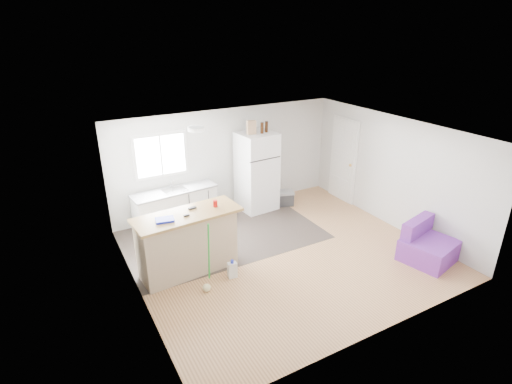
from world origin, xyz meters
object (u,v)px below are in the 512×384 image
(peninsula, at_px, (188,243))
(red_cup, at_px, (215,204))
(blue_tray, at_px, (165,220))
(cardboard_box, at_px, (251,127))
(mop, at_px, (207,278))
(bottle_left, at_px, (262,128))
(cooler, at_px, (284,198))
(bottle_right, at_px, (266,127))
(purple_seat, at_px, (427,246))
(refrigerator, at_px, (257,172))
(kitchen_cabinets, at_px, (176,207))
(cleaner_jug, at_px, (232,270))

(peninsula, xyz_separation_m, red_cup, (0.57, 0.02, 0.62))
(blue_tray, xyz_separation_m, cardboard_box, (2.61, 1.81, 0.86))
(mop, relative_size, bottle_left, 5.06)
(cooler, distance_m, bottle_right, 1.86)
(purple_seat, xyz_separation_m, mop, (-3.98, 1.13, -0.04))
(refrigerator, height_order, cardboard_box, cardboard_box)
(bottle_left, height_order, bottle_right, same)
(peninsula, height_order, mop, mop)
(refrigerator, distance_m, cardboard_box, 1.09)
(kitchen_cabinets, relative_size, peninsula, 1.00)
(peninsula, distance_m, cardboard_box, 3.17)
(cooler, bearing_deg, bottle_right, -177.96)
(kitchen_cabinets, bearing_deg, cleaner_jug, -91.16)
(blue_tray, bearing_deg, cardboard_box, 34.75)
(cardboard_box, distance_m, bottle_right, 0.38)
(peninsula, relative_size, cleaner_jug, 5.51)
(purple_seat, distance_m, cleaner_jug, 3.68)
(kitchen_cabinets, relative_size, cardboard_box, 6.33)
(peninsula, distance_m, mop, 0.77)
(kitchen_cabinets, distance_m, mop, 2.59)
(peninsula, bearing_deg, cooler, 23.03)
(peninsula, bearing_deg, mop, -88.53)
(cleaner_jug, bearing_deg, cardboard_box, 61.07)
(blue_tray, height_order, bottle_left, bottle_left)
(cooler, height_order, mop, mop)
(cleaner_jug, relative_size, blue_tray, 1.15)
(blue_tray, bearing_deg, bottle_right, 30.90)
(refrigerator, bearing_deg, peninsula, -147.85)
(purple_seat, xyz_separation_m, cardboard_box, (-1.83, 3.54, 1.75))
(peninsula, distance_m, purple_seat, 4.45)
(mop, height_order, cardboard_box, cardboard_box)
(kitchen_cabinets, bearing_deg, blue_tray, -117.49)
(purple_seat, xyz_separation_m, cleaner_jug, (-3.47, 1.24, -0.12))
(refrigerator, distance_m, purple_seat, 4.00)
(cleaner_jug, height_order, blue_tray, blue_tray)
(cardboard_box, relative_size, bottle_right, 1.20)
(purple_seat, bearing_deg, peninsula, 142.82)
(kitchen_cabinets, distance_m, bottle_right, 2.71)
(blue_tray, height_order, bottle_right, bottle_right)
(peninsula, distance_m, red_cup, 0.84)
(peninsula, height_order, purple_seat, peninsula)
(kitchen_cabinets, bearing_deg, purple_seat, -50.85)
(cooler, xyz_separation_m, purple_seat, (1.02, -3.39, 0.08))
(red_cup, bearing_deg, cardboard_box, 45.85)
(peninsula, relative_size, bottle_right, 7.61)
(refrigerator, xyz_separation_m, cooler, (0.66, -0.18, -0.75))
(refrigerator, xyz_separation_m, cleaner_jug, (-1.79, -2.33, -0.78))
(refrigerator, height_order, purple_seat, refrigerator)
(cooler, xyz_separation_m, bottle_left, (-0.58, 0.08, 1.80))
(blue_tray, bearing_deg, kitchen_cabinets, 68.14)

